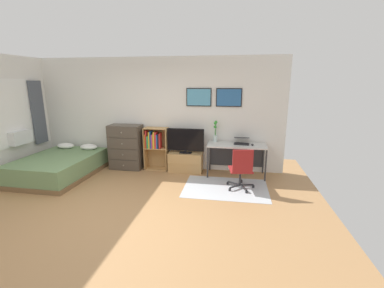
{
  "coord_description": "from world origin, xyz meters",
  "views": [
    {
      "loc": [
        1.89,
        -3.71,
        2.13
      ],
      "look_at": [
        1.02,
        1.5,
        0.85
      ],
      "focal_mm": 24.25,
      "sensor_mm": 36.0,
      "label": 1
    }
  ],
  "objects_px": {
    "television": "(185,141)",
    "computer_mouse": "(252,145)",
    "bamboo_vase": "(215,132)",
    "tv_stand": "(186,162)",
    "dresser": "(126,147)",
    "desk": "(237,149)",
    "bookshelf": "(155,145)",
    "office_chair": "(241,168)",
    "laptop": "(242,141)",
    "bed": "(60,166)"
  },
  "relations": [
    {
      "from": "bamboo_vase",
      "to": "tv_stand",
      "type": "bearing_deg",
      "value": -171.62
    },
    {
      "from": "bookshelf",
      "to": "desk",
      "type": "relative_size",
      "value": 0.79
    },
    {
      "from": "computer_mouse",
      "to": "dresser",
      "type": "bearing_deg",
      "value": 177.98
    },
    {
      "from": "dresser",
      "to": "television",
      "type": "distance_m",
      "value": 1.52
    },
    {
      "from": "tv_stand",
      "to": "desk",
      "type": "xyz_separation_m",
      "value": [
        1.2,
        -0.01,
        0.37
      ]
    },
    {
      "from": "computer_mouse",
      "to": "bamboo_vase",
      "type": "xyz_separation_m",
      "value": [
        -0.85,
        0.22,
        0.22
      ]
    },
    {
      "from": "television",
      "to": "computer_mouse",
      "type": "xyz_separation_m",
      "value": [
        1.54,
        -0.1,
        -0.01
      ]
    },
    {
      "from": "bamboo_vase",
      "to": "television",
      "type": "bearing_deg",
      "value": -169.82
    },
    {
      "from": "bed",
      "to": "television",
      "type": "xyz_separation_m",
      "value": [
        2.81,
        0.76,
        0.53
      ]
    },
    {
      "from": "bookshelf",
      "to": "computer_mouse",
      "type": "distance_m",
      "value": 2.33
    },
    {
      "from": "desk",
      "to": "dresser",
      "type": "bearing_deg",
      "value": -179.9
    },
    {
      "from": "bookshelf",
      "to": "bamboo_vase",
      "type": "xyz_separation_m",
      "value": [
        1.47,
        0.05,
        0.35
      ]
    },
    {
      "from": "bookshelf",
      "to": "tv_stand",
      "type": "height_order",
      "value": "bookshelf"
    },
    {
      "from": "dresser",
      "to": "computer_mouse",
      "type": "height_order",
      "value": "dresser"
    },
    {
      "from": "tv_stand",
      "to": "desk",
      "type": "distance_m",
      "value": 1.26
    },
    {
      "from": "television",
      "to": "computer_mouse",
      "type": "relative_size",
      "value": 8.51
    },
    {
      "from": "bed",
      "to": "bamboo_vase",
      "type": "bearing_deg",
      "value": 15.24
    },
    {
      "from": "office_chair",
      "to": "computer_mouse",
      "type": "bearing_deg",
      "value": 63.29
    },
    {
      "from": "bed",
      "to": "bamboo_vase",
      "type": "height_order",
      "value": "bamboo_vase"
    },
    {
      "from": "television",
      "to": "tv_stand",
      "type": "bearing_deg",
      "value": 90.0
    },
    {
      "from": "tv_stand",
      "to": "office_chair",
      "type": "bearing_deg",
      "value": -34.73
    },
    {
      "from": "desk",
      "to": "office_chair",
      "type": "distance_m",
      "value": 0.91
    },
    {
      "from": "dresser",
      "to": "desk",
      "type": "relative_size",
      "value": 0.83
    },
    {
      "from": "bed",
      "to": "computer_mouse",
      "type": "distance_m",
      "value": 4.43
    },
    {
      "from": "dresser",
      "to": "laptop",
      "type": "height_order",
      "value": "dresser"
    },
    {
      "from": "desk",
      "to": "computer_mouse",
      "type": "height_order",
      "value": "computer_mouse"
    },
    {
      "from": "dresser",
      "to": "bamboo_vase",
      "type": "xyz_separation_m",
      "value": [
        2.19,
        0.12,
        0.42
      ]
    },
    {
      "from": "bookshelf",
      "to": "office_chair",
      "type": "distance_m",
      "value": 2.29
    },
    {
      "from": "bookshelf",
      "to": "office_chair",
      "type": "bearing_deg",
      "value": -24.59
    },
    {
      "from": "dresser",
      "to": "computer_mouse",
      "type": "distance_m",
      "value": 3.05
    },
    {
      "from": "laptop",
      "to": "computer_mouse",
      "type": "height_order",
      "value": "laptop"
    },
    {
      "from": "bamboo_vase",
      "to": "desk",
      "type": "bearing_deg",
      "value": -12.46
    },
    {
      "from": "bed",
      "to": "bamboo_vase",
      "type": "xyz_separation_m",
      "value": [
        3.5,
        0.89,
        0.73
      ]
    },
    {
      "from": "tv_stand",
      "to": "desk",
      "type": "height_order",
      "value": "desk"
    },
    {
      "from": "bed",
      "to": "dresser",
      "type": "height_order",
      "value": "dresser"
    },
    {
      "from": "bookshelf",
      "to": "laptop",
      "type": "bearing_deg",
      "value": -0.69
    },
    {
      "from": "dresser",
      "to": "desk",
      "type": "xyz_separation_m",
      "value": [
        2.7,
        0.0,
        0.05
      ]
    },
    {
      "from": "bookshelf",
      "to": "laptop",
      "type": "height_order",
      "value": "bookshelf"
    },
    {
      "from": "dresser",
      "to": "office_chair",
      "type": "bearing_deg",
      "value": -17.56
    },
    {
      "from": "office_chair",
      "to": "bamboo_vase",
      "type": "xyz_separation_m",
      "value": [
        -0.61,
        1.0,
        0.52
      ]
    },
    {
      "from": "bookshelf",
      "to": "computer_mouse",
      "type": "xyz_separation_m",
      "value": [
        2.32,
        -0.17,
        0.13
      ]
    },
    {
      "from": "desk",
      "to": "bamboo_vase",
      "type": "height_order",
      "value": "bamboo_vase"
    },
    {
      "from": "bamboo_vase",
      "to": "dresser",
      "type": "bearing_deg",
      "value": -176.94
    },
    {
      "from": "laptop",
      "to": "desk",
      "type": "bearing_deg",
      "value": -160.41
    },
    {
      "from": "television",
      "to": "bamboo_vase",
      "type": "xyz_separation_m",
      "value": [
        0.69,
        0.12,
        0.21
      ]
    },
    {
      "from": "television",
      "to": "laptop",
      "type": "height_order",
      "value": "television"
    },
    {
      "from": "bed",
      "to": "laptop",
      "type": "bearing_deg",
      "value": 12.13
    },
    {
      "from": "computer_mouse",
      "to": "bookshelf",
      "type": "bearing_deg",
      "value": 175.81
    },
    {
      "from": "office_chair",
      "to": "bamboo_vase",
      "type": "distance_m",
      "value": 1.28
    },
    {
      "from": "television",
      "to": "bamboo_vase",
      "type": "bearing_deg",
      "value": 10.18
    }
  ]
}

